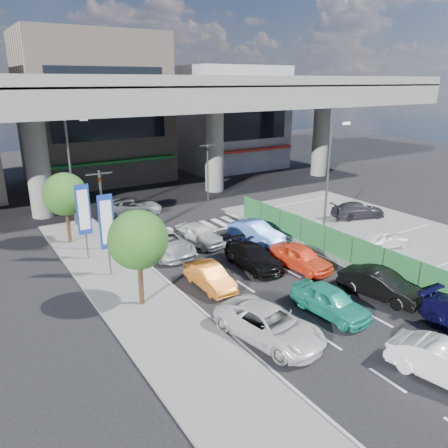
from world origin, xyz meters
TOP-DOWN VIEW (x-y plane):
  - ground at (0.00, 0.00)m, footprint 120.00×120.00m
  - parking_lot at (11.00, 2.00)m, footprint 12.00×28.00m
  - sidewalk_left at (-7.00, 4.00)m, footprint 4.00×30.00m
  - fence_run at (5.30, 1.00)m, footprint 0.16×22.00m
  - expressway at (0.00, 22.00)m, footprint 64.00×14.00m
  - building_center at (0.00, 32.97)m, footprint 14.00×10.90m
  - building_east at (16.00, 31.97)m, footprint 12.00×10.90m
  - traffic_light_left at (-6.20, 12.00)m, footprint 1.60×1.24m
  - traffic_light_right at (5.50, 19.00)m, footprint 1.60×1.24m
  - street_lamp_right at (7.17, 6.00)m, footprint 1.65×0.22m
  - street_lamp_left at (-6.33, 18.00)m, footprint 1.65×0.22m
  - signboard_near at (-7.20, 7.99)m, footprint 0.80×0.14m
  - signboard_far at (-7.60, 10.99)m, footprint 0.80×0.14m
  - tree_near at (-7.00, 4.00)m, footprint 2.80×2.80m
  - tree_far at (-7.80, 14.50)m, footprint 2.80×2.80m
  - hatch_white_back_mid at (0.15, -7.16)m, footprint 2.33×4.40m
  - sedan_white_mid_left at (-3.59, -1.57)m, footprint 3.22×5.32m
  - taxi_teal_mid at (0.08, -1.44)m, footprint 1.93×4.13m
  - hatch_black_mid_right at (3.39, -1.59)m, footprint 2.25×4.38m
  - taxi_orange_left at (-3.22, 3.96)m, footprint 1.29×3.69m
  - sedan_black_mid at (0.25, 4.85)m, footprint 1.91×4.48m
  - taxi_orange_right at (2.46, 3.25)m, footprint 1.98×4.18m
  - wagon_silver_front_left at (-3.18, 9.50)m, footprint 2.48×5.05m
  - sedan_white_front_mid at (-0.58, 9.82)m, footprint 2.39×4.29m
  - kei_truck_front_right at (2.87, 8.15)m, footprint 2.25×4.39m
  - crossing_wagon_silver at (-1.91, 18.59)m, footprint 5.26×3.78m
  - parked_sedan_white at (9.07, 2.77)m, footprint 3.79×2.13m
  - parked_sedan_dgrey at (12.78, 8.10)m, footprint 4.59×2.92m
  - traffic_cone at (6.21, 3.13)m, footprint 0.51×0.51m

SIDE VIEW (x-z plane):
  - ground at x=0.00m, z-range 0.00..0.00m
  - parking_lot at x=11.00m, z-range 0.00..0.06m
  - sidewalk_left at x=-7.00m, z-range 0.00..0.12m
  - traffic_cone at x=6.21m, z-range 0.06..0.84m
  - taxi_orange_left at x=-3.22m, z-range 0.00..1.21m
  - sedan_black_mid at x=0.25m, z-range 0.00..1.29m
  - crossing_wagon_silver at x=-1.91m, z-range 0.00..1.33m
  - parked_sedan_white at x=9.07m, z-range 0.06..1.28m
  - parked_sedan_dgrey at x=12.78m, z-range 0.06..1.30m
  - taxi_teal_mid at x=0.08m, z-range 0.00..1.37m
  - hatch_black_mid_right at x=3.39m, z-range 0.00..1.37m
  - hatch_white_back_mid at x=0.15m, z-range 0.00..1.38m
  - sedan_white_mid_left at x=-3.59m, z-range 0.00..1.38m
  - taxi_orange_right at x=2.46m, z-range 0.00..1.38m
  - wagon_silver_front_left at x=-3.18m, z-range 0.00..1.38m
  - sedan_white_front_mid at x=-0.58m, z-range 0.00..1.38m
  - kei_truck_front_right at x=2.87m, z-range 0.00..1.38m
  - fence_run at x=5.30m, z-range 0.00..1.80m
  - signboard_near at x=-7.20m, z-range 0.71..5.41m
  - signboard_far at x=-7.60m, z-range 0.71..5.41m
  - tree_near at x=-7.00m, z-range 0.99..5.79m
  - tree_far at x=-7.80m, z-range 0.99..5.79m
  - traffic_light_left at x=-6.20m, z-range 1.34..6.54m
  - traffic_light_right at x=5.50m, z-range 1.34..6.54m
  - street_lamp_right at x=7.17m, z-range 0.77..8.77m
  - street_lamp_left at x=-6.33m, z-range 0.77..8.77m
  - building_east at x=16.00m, z-range -0.01..11.99m
  - building_center at x=0.00m, z-range -0.01..14.99m
  - expressway at x=0.00m, z-range 3.39..14.14m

